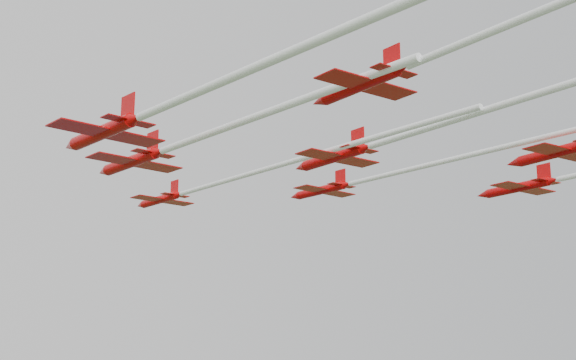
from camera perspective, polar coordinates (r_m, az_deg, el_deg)
name	(u,v)px	position (r m, az deg, el deg)	size (l,w,h in m)	color
jet_lead	(224,181)	(95.12, -4.59, -0.09)	(18.81, 54.56, 2.51)	red
jet_row2_left	(176,145)	(76.72, -7.95, 2.45)	(16.21, 42.86, 2.91)	red
jet_row2_right	(390,174)	(93.12, 7.25, 0.42)	(17.23, 48.63, 2.55)	red
jet_row3_left	(202,90)	(56.67, -6.16, 6.38)	(20.76, 56.53, 2.85)	red
jet_row3_mid	(413,133)	(75.78, 8.88, 3.35)	(15.32, 50.98, 2.79)	red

